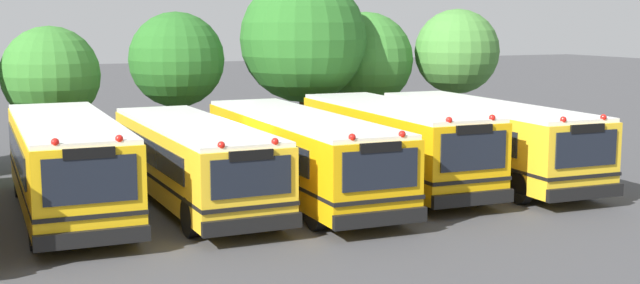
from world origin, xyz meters
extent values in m
plane|color=#424244|center=(0.00, 0.00, 0.00)|extent=(160.00, 160.00, 0.00)
cube|color=yellow|center=(-5.04, 0.19, 1.44)|extent=(2.63, 9.63, 2.18)
cube|color=white|center=(-5.04, 0.19, 2.59)|extent=(2.58, 9.43, 0.12)
cube|color=black|center=(-5.11, -4.67, 0.53)|extent=(2.54, 0.20, 0.36)
cube|color=black|center=(-5.11, -4.63, 1.83)|extent=(2.04, 0.09, 1.05)
cube|color=black|center=(-3.77, 0.47, 1.79)|extent=(0.15, 7.48, 0.78)
cube|color=black|center=(-6.30, 0.51, 1.79)|extent=(0.15, 7.48, 0.78)
cube|color=black|center=(-5.04, 0.19, 1.00)|extent=(2.66, 9.72, 0.10)
sphere|color=red|center=(-4.43, -4.47, 2.69)|extent=(0.18, 0.18, 0.18)
sphere|color=red|center=(-5.80, -4.44, 2.69)|extent=(0.18, 0.18, 0.18)
cube|color=black|center=(-5.11, -4.64, 2.43)|extent=(1.12, 0.10, 0.24)
cylinder|color=black|center=(-3.99, -3.22, 0.50)|extent=(0.29, 1.00, 1.00)
cylinder|color=black|center=(-6.20, -3.19, 0.50)|extent=(0.29, 1.00, 1.00)
cylinder|color=black|center=(-3.89, 3.17, 0.50)|extent=(0.29, 1.00, 1.00)
cylinder|color=black|center=(-6.10, 3.20, 0.50)|extent=(0.29, 1.00, 1.00)
cube|color=yellow|center=(-1.57, 0.00, 1.32)|extent=(2.61, 9.79, 1.93)
cube|color=white|center=(-1.57, 0.00, 2.34)|extent=(2.56, 9.59, 0.12)
cube|color=black|center=(-1.48, -4.95, 0.53)|extent=(2.48, 0.21, 0.36)
cube|color=black|center=(-1.48, -4.90, 1.66)|extent=(1.99, 0.10, 0.93)
cube|color=black|center=(-0.34, 0.32, 1.63)|extent=(0.18, 7.60, 0.70)
cube|color=black|center=(-2.81, 0.27, 1.63)|extent=(0.18, 7.60, 0.70)
cube|color=black|center=(-1.57, 0.00, 0.93)|extent=(2.64, 9.89, 0.10)
sphere|color=red|center=(-0.81, -4.71, 2.44)|extent=(0.18, 0.18, 0.18)
sphere|color=red|center=(-2.15, -4.74, 2.44)|extent=(0.18, 0.18, 0.18)
cube|color=black|center=(-1.48, -4.91, 2.18)|extent=(1.10, 0.10, 0.24)
cylinder|color=black|center=(-0.43, -3.46, 0.50)|extent=(0.30, 1.00, 1.00)
cylinder|color=black|center=(-2.58, -3.50, 0.50)|extent=(0.30, 1.00, 1.00)
cylinder|color=black|center=(-0.55, 3.09, 0.50)|extent=(0.30, 1.00, 1.00)
cylinder|color=black|center=(-2.70, 3.05, 0.50)|extent=(0.30, 1.00, 1.00)
cube|color=#EAA80C|center=(1.64, -0.20, 1.36)|extent=(2.58, 10.71, 2.03)
cube|color=white|center=(1.64, -0.20, 2.44)|extent=(2.53, 10.49, 0.12)
cube|color=black|center=(1.58, -5.61, 0.53)|extent=(2.52, 0.19, 0.36)
cube|color=black|center=(1.58, -5.56, 1.73)|extent=(2.02, 0.08, 0.97)
cube|color=black|center=(2.89, 0.08, 1.69)|extent=(0.13, 8.33, 0.73)
cube|color=black|center=(0.39, 0.11, 1.69)|extent=(0.13, 8.33, 0.73)
cube|color=black|center=(1.64, -0.20, 0.96)|extent=(2.61, 10.81, 0.10)
sphere|color=red|center=(2.26, -5.40, 2.54)|extent=(0.18, 0.18, 0.18)
sphere|color=red|center=(0.90, -5.39, 2.54)|extent=(0.18, 0.18, 0.18)
cube|color=black|center=(1.58, -5.57, 2.28)|extent=(1.11, 0.09, 0.24)
cylinder|color=black|center=(2.69, -4.15, 0.50)|extent=(0.29, 1.00, 1.00)
cylinder|color=black|center=(0.50, -4.13, 0.50)|extent=(0.29, 1.00, 1.00)
cylinder|color=black|center=(2.77, 3.33, 0.50)|extent=(0.29, 1.00, 1.00)
cylinder|color=black|center=(0.58, 3.35, 0.50)|extent=(0.29, 1.00, 1.00)
cube|color=#EAA80C|center=(5.02, 0.06, 1.43)|extent=(2.67, 9.31, 2.17)
cube|color=white|center=(5.02, 0.06, 2.58)|extent=(2.61, 9.12, 0.12)
cube|color=black|center=(4.92, -4.64, 0.53)|extent=(2.52, 0.21, 0.36)
cube|color=black|center=(4.92, -4.59, 1.82)|extent=(2.03, 0.10, 1.04)
cube|color=black|center=(6.28, 0.33, 1.78)|extent=(0.19, 7.22, 0.78)
cube|color=black|center=(3.77, 0.39, 1.78)|extent=(0.19, 7.22, 0.78)
cube|color=black|center=(5.02, 0.06, 1.00)|extent=(2.69, 9.40, 0.10)
sphere|color=red|center=(5.60, -4.43, 2.68)|extent=(0.18, 0.18, 0.18)
sphere|color=red|center=(4.24, -4.40, 2.68)|extent=(0.18, 0.18, 0.18)
cube|color=black|center=(4.92, -4.60, 2.42)|extent=(1.11, 0.10, 0.24)
cylinder|color=black|center=(6.04, -3.19, 0.50)|extent=(0.30, 1.01, 1.00)
cylinder|color=black|center=(3.85, -3.14, 0.50)|extent=(0.30, 1.01, 1.00)
cylinder|color=black|center=(6.17, 2.87, 0.50)|extent=(0.30, 1.01, 1.00)
cylinder|color=black|center=(3.98, 2.91, 0.50)|extent=(0.30, 1.01, 1.00)
cube|color=yellow|center=(8.37, -0.13, 1.39)|extent=(2.79, 10.17, 2.09)
cube|color=white|center=(8.37, -0.13, 2.50)|extent=(2.74, 9.97, 0.12)
cube|color=black|center=(8.23, -5.25, 0.53)|extent=(2.57, 0.23, 0.36)
cube|color=black|center=(8.23, -5.20, 1.77)|extent=(2.07, 0.12, 1.00)
cube|color=black|center=(9.66, 0.14, 1.73)|extent=(0.25, 7.88, 0.75)
cube|color=black|center=(7.10, 0.21, 1.73)|extent=(0.25, 7.88, 0.75)
cube|color=black|center=(8.37, -0.13, 0.98)|extent=(2.82, 10.27, 0.10)
sphere|color=red|center=(8.93, -5.05, 2.60)|extent=(0.18, 0.18, 0.18)
sphere|color=red|center=(7.54, -5.01, 2.60)|extent=(0.18, 0.18, 0.18)
cube|color=black|center=(8.23, -5.21, 2.34)|extent=(1.14, 0.11, 0.24)
cylinder|color=black|center=(9.39, -3.81, 0.50)|extent=(0.31, 1.01, 1.00)
cylinder|color=black|center=(7.15, -3.75, 0.50)|extent=(0.31, 1.01, 1.00)
cylinder|color=black|center=(9.58, 3.10, 0.50)|extent=(0.31, 1.01, 1.00)
cylinder|color=black|center=(7.34, 3.16, 0.50)|extent=(0.31, 1.01, 1.00)
cylinder|color=#4C3823|center=(-4.58, 7.78, 1.04)|extent=(0.34, 0.34, 2.08)
sphere|color=#387A2D|center=(-4.58, 7.78, 3.38)|extent=(3.47, 3.47, 3.47)
sphere|color=#387A2D|center=(-4.44, 7.62, 3.55)|extent=(1.91, 1.91, 1.91)
cylinder|color=#4C3823|center=(-0.06, 7.66, 1.25)|extent=(0.41, 0.41, 2.50)
sphere|color=#286623|center=(-0.06, 7.66, 3.84)|extent=(3.57, 3.57, 3.57)
sphere|color=#286623|center=(0.23, 7.70, 4.24)|extent=(2.29, 2.29, 2.29)
cylinder|color=#4C3823|center=(4.90, 7.21, 1.35)|extent=(0.34, 0.34, 2.70)
sphere|color=#286623|center=(4.90, 7.21, 4.57)|extent=(4.98, 4.98, 4.98)
sphere|color=#286623|center=(5.65, 7.17, 4.84)|extent=(3.28, 3.28, 3.28)
cylinder|color=#4C3823|center=(8.01, 7.94, 1.09)|extent=(0.38, 0.38, 2.18)
sphere|color=#387A2D|center=(8.01, 7.94, 3.66)|extent=(3.97, 3.97, 3.97)
sphere|color=#387A2D|center=(8.68, 7.71, 3.92)|extent=(2.27, 2.27, 2.27)
cylinder|color=#4C3823|center=(11.69, 6.69, 1.33)|extent=(0.28, 0.28, 2.66)
sphere|color=#478438|center=(11.69, 6.69, 3.99)|extent=(3.56, 3.56, 3.56)
sphere|color=#478438|center=(11.14, 6.34, 3.75)|extent=(1.98, 1.98, 1.98)
camera|label=1|loc=(-7.69, -22.97, 5.31)|focal=46.48mm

